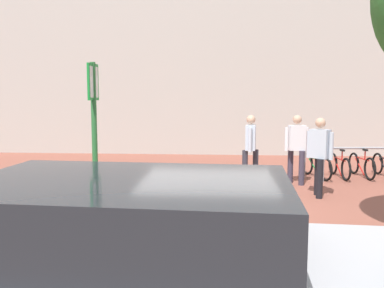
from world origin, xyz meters
name	(u,v)px	position (x,y,z in m)	size (l,w,h in m)	color
ground_plane	(208,210)	(0.00, 0.00, 0.00)	(60.00, 60.00, 0.00)	brown
building_facade	(216,22)	(0.00, 8.29, 5.00)	(28.00, 1.20, 10.00)	#B2ADA3
planter_strip	(184,239)	(-0.29, -1.87, 0.08)	(7.00, 1.10, 0.16)	#336028
parking_sign_post	(94,127)	(-1.58, -1.87, 1.72)	(0.08, 0.36, 2.65)	#2D7238
bike_at_sign	(102,216)	(-1.57, -1.67, 0.35)	(1.68, 0.42, 0.86)	black
bike_rack_cluster	(362,165)	(4.05, 3.57, 0.35)	(3.20, 1.77, 0.83)	#99999E
bollard_steel	(321,165)	(2.78, 2.84, 0.45)	(0.16, 0.16, 0.90)	#ADADB2
person_shirt_white	(251,145)	(0.97, 2.54, 0.98)	(0.41, 0.61, 1.72)	#2D2D38
person_shirt_blue	(297,145)	(2.11, 2.58, 0.98)	(0.60, 0.43, 1.72)	#383342
person_casual_tan	(320,152)	(2.36, 1.27, 0.98)	(0.49, 0.46, 1.72)	black
car_silver_sedan	(148,280)	(-0.30, -4.68, 0.76)	(4.40, 2.22, 1.54)	#B7B7BC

